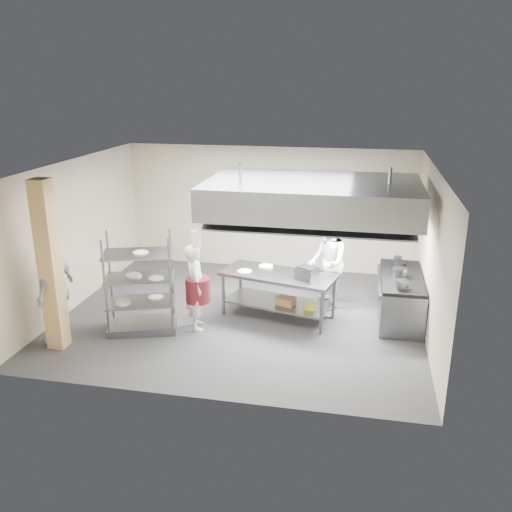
% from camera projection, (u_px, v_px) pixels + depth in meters
% --- Properties ---
extents(floor, '(7.00, 7.00, 0.00)m').
position_uv_depth(floor, '(242.00, 315.00, 10.87)').
color(floor, '#29292B').
rests_on(floor, ground).
extents(ceiling, '(7.00, 7.00, 0.00)m').
position_uv_depth(ceiling, '(241.00, 166.00, 9.93)').
color(ceiling, silver).
rests_on(ceiling, wall_back).
extents(wall_back, '(7.00, 0.00, 7.00)m').
position_uv_depth(wall_back, '(269.00, 209.00, 13.19)').
color(wall_back, '#BBAF95').
rests_on(wall_back, ground).
extents(wall_left, '(0.00, 6.00, 6.00)m').
position_uv_depth(wall_left, '(74.00, 234.00, 11.06)').
color(wall_left, '#BBAF95').
rests_on(wall_left, ground).
extents(wall_right, '(0.00, 6.00, 6.00)m').
position_uv_depth(wall_right, '(431.00, 255.00, 9.74)').
color(wall_right, '#BBAF95').
rests_on(wall_right, ground).
extents(column, '(0.30, 0.30, 3.00)m').
position_uv_depth(column, '(50.00, 266.00, 9.17)').
color(column, '#E2B874').
rests_on(column, floor).
extents(exhaust_hood, '(4.00, 2.50, 0.60)m').
position_uv_depth(exhaust_hood, '(313.00, 197.00, 10.24)').
color(exhaust_hood, slate).
rests_on(exhaust_hood, ceiling).
extents(hood_strip_a, '(1.60, 0.12, 0.04)m').
position_uv_depth(hood_strip_a, '(266.00, 211.00, 10.51)').
color(hood_strip_a, white).
rests_on(hood_strip_a, exhaust_hood).
extents(hood_strip_b, '(1.60, 0.12, 0.04)m').
position_uv_depth(hood_strip_b, '(360.00, 215.00, 10.18)').
color(hood_strip_b, white).
rests_on(hood_strip_b, exhaust_hood).
extents(wall_shelf, '(1.50, 0.28, 0.04)m').
position_uv_depth(wall_shelf, '(343.00, 214.00, 12.70)').
color(wall_shelf, slate).
rests_on(wall_shelf, wall_back).
extents(island, '(2.36, 1.41, 0.91)m').
position_uv_depth(island, '(278.00, 295.00, 10.70)').
color(island, gray).
rests_on(island, floor).
extents(island_worktop, '(2.36, 1.41, 0.06)m').
position_uv_depth(island_worktop, '(278.00, 275.00, 10.56)').
color(island_worktop, slate).
rests_on(island_worktop, island).
extents(island_undershelf, '(2.17, 1.28, 0.04)m').
position_uv_depth(island_undershelf, '(278.00, 302.00, 10.74)').
color(island_undershelf, slate).
rests_on(island_undershelf, island).
extents(pass_rack, '(1.41, 1.07, 1.88)m').
position_uv_depth(pass_rack, '(140.00, 283.00, 9.98)').
color(pass_rack, slate).
rests_on(pass_rack, floor).
extents(cooking_range, '(0.80, 2.00, 0.84)m').
position_uv_depth(cooking_range, '(400.00, 298.00, 10.63)').
color(cooking_range, gray).
rests_on(cooking_range, floor).
extents(range_top, '(0.78, 1.96, 0.06)m').
position_uv_depth(range_top, '(402.00, 277.00, 10.48)').
color(range_top, black).
rests_on(range_top, cooking_range).
extents(chef_head, '(0.58, 0.70, 1.66)m').
position_uv_depth(chef_head, '(196.00, 287.00, 10.10)').
color(chef_head, white).
rests_on(chef_head, floor).
extents(chef_line, '(0.91, 1.07, 1.94)m').
position_uv_depth(chef_line, '(327.00, 263.00, 10.98)').
color(chef_line, white).
rests_on(chef_line, floor).
extents(chef_plating, '(0.51, 1.14, 1.91)m').
position_uv_depth(chef_plating, '(56.00, 290.00, 9.59)').
color(chef_plating, white).
rests_on(chef_plating, floor).
extents(griddle, '(0.50, 0.47, 0.19)m').
position_uv_depth(griddle, '(307.00, 273.00, 10.30)').
color(griddle, slate).
rests_on(griddle, island_worktop).
extents(wicker_basket, '(0.41, 0.34, 0.15)m').
position_uv_depth(wicker_basket, '(286.00, 301.00, 10.56)').
color(wicker_basket, olive).
rests_on(wicker_basket, island_undershelf).
extents(stockpot, '(0.27, 0.27, 0.19)m').
position_uv_depth(stockpot, '(400.00, 273.00, 10.36)').
color(stockpot, gray).
rests_on(stockpot, range_top).
extents(plate_stack, '(0.28, 0.28, 0.05)m').
position_uv_depth(plate_stack, '(141.00, 300.00, 10.08)').
color(plate_stack, white).
rests_on(plate_stack, pass_rack).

